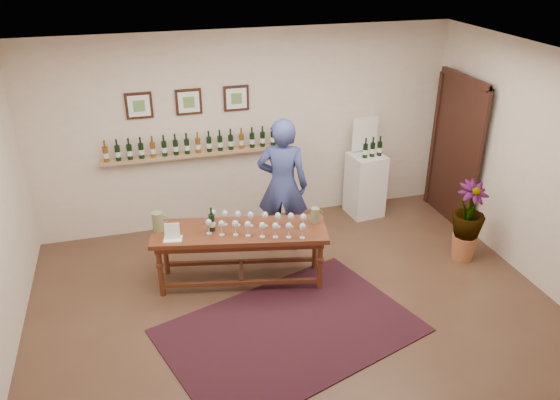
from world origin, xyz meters
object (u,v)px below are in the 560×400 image
object	(u,v)px
tasting_table	(240,237)
potted_plant	(468,222)
person	(283,185)
display_pedestal	(365,185)

from	to	relation	value
tasting_table	potted_plant	xyz separation A→B (m)	(2.95, -0.28, -0.07)
potted_plant	person	xyz separation A→B (m)	(-2.22, 0.96, 0.37)
potted_plant	person	world-z (taller)	person
tasting_table	person	bearing A→B (deg)	54.99
tasting_table	display_pedestal	world-z (taller)	display_pedestal
tasting_table	display_pedestal	distance (m)	2.56
tasting_table	person	size ratio (longest dim) A/B	1.17
person	potted_plant	bearing A→B (deg)	179.16
tasting_table	display_pedestal	size ratio (longest dim) A/B	2.26
potted_plant	person	size ratio (longest dim) A/B	0.51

